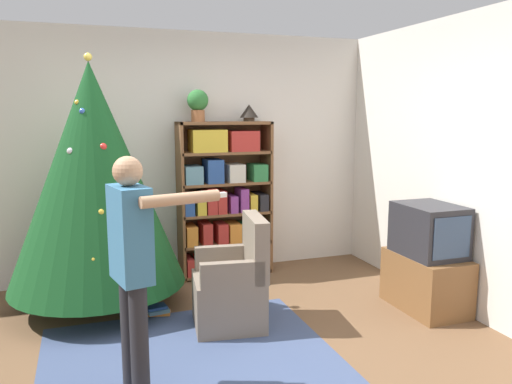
# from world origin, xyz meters

# --- Properties ---
(ground_plane) EXTENTS (14.00, 14.00, 0.00)m
(ground_plane) POSITION_xyz_m (0.00, 0.00, 0.00)
(ground_plane) COLOR brown
(wall_back) EXTENTS (8.00, 0.10, 2.60)m
(wall_back) POSITION_xyz_m (0.00, 2.10, 1.30)
(wall_back) COLOR silver
(wall_back) RESTS_ON ground_plane
(wall_right) EXTENTS (0.10, 8.00, 2.60)m
(wall_right) POSITION_xyz_m (2.16, 0.00, 1.30)
(wall_right) COLOR silver
(wall_right) RESTS_ON ground_plane
(area_rug) EXTENTS (2.08, 1.66, 0.01)m
(area_rug) POSITION_xyz_m (-0.34, 0.12, 0.00)
(area_rug) COLOR #3D4C70
(area_rug) RESTS_ON ground_plane
(bookshelf) EXTENTS (0.99, 0.34, 1.66)m
(bookshelf) POSITION_xyz_m (0.42, 1.85, 0.82)
(bookshelf) COLOR brown
(bookshelf) RESTS_ON ground_plane
(tv_stand) EXTENTS (0.47, 0.74, 0.50)m
(tv_stand) POSITION_xyz_m (1.86, 0.30, 0.25)
(tv_stand) COLOR brown
(tv_stand) RESTS_ON ground_plane
(television) EXTENTS (0.45, 0.59, 0.46)m
(television) POSITION_xyz_m (1.86, 0.29, 0.73)
(television) COLOR #28282D
(television) RESTS_ON tv_stand
(game_remote) EXTENTS (0.04, 0.12, 0.02)m
(game_remote) POSITION_xyz_m (1.72, 0.07, 0.51)
(game_remote) COLOR white
(game_remote) RESTS_ON tv_stand
(christmas_tree) EXTENTS (1.55, 1.55, 2.26)m
(christmas_tree) POSITION_xyz_m (-0.92, 1.32, 1.20)
(christmas_tree) COLOR #4C3323
(christmas_tree) RESTS_ON ground_plane
(armchair) EXTENTS (0.64, 0.63, 0.92)m
(armchair) POSITION_xyz_m (0.12, 0.53, 0.32)
(armchair) COLOR #7A6B5B
(armchair) RESTS_ON ground_plane
(standing_person) EXTENTS (0.69, 0.46, 1.51)m
(standing_person) POSITION_xyz_m (-0.75, -0.30, 0.89)
(standing_person) COLOR #232328
(standing_person) RESTS_ON ground_plane
(potted_plant) EXTENTS (0.22, 0.22, 0.33)m
(potted_plant) POSITION_xyz_m (0.15, 1.86, 1.85)
(potted_plant) COLOR #935B38
(potted_plant) RESTS_ON bookshelf
(table_lamp) EXTENTS (0.20, 0.20, 0.18)m
(table_lamp) POSITION_xyz_m (0.70, 1.86, 1.76)
(table_lamp) COLOR #473828
(table_lamp) RESTS_ON bookshelf
(book_pile_near_tree) EXTENTS (0.23, 0.18, 0.08)m
(book_pile_near_tree) POSITION_xyz_m (-0.45, 0.96, 0.04)
(book_pile_near_tree) COLOR orange
(book_pile_near_tree) RESTS_ON ground_plane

